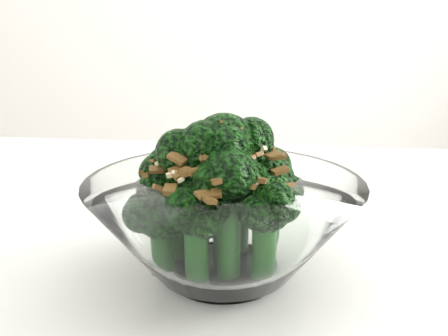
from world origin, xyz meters
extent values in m
cube|color=white|center=(-0.13, -0.06, 0.73)|extent=(1.37, 1.08, 0.04)
cylinder|color=white|center=(-0.25, -0.11, 0.75)|extent=(0.09, 0.09, 0.01)
cylinder|color=#195015|center=(-0.25, -0.11, 0.81)|extent=(0.02, 0.02, 0.09)
sphere|color=#12450D|center=(-0.25, -0.11, 0.86)|extent=(0.05, 0.05, 0.05)
cylinder|color=#195015|center=(-0.23, -0.09, 0.80)|extent=(0.02, 0.02, 0.08)
sphere|color=#12450D|center=(-0.23, -0.09, 0.85)|extent=(0.05, 0.05, 0.05)
cylinder|color=#195015|center=(-0.27, -0.10, 0.80)|extent=(0.02, 0.02, 0.08)
sphere|color=#12450D|center=(-0.27, -0.10, 0.85)|extent=(0.05, 0.05, 0.05)
cylinder|color=#195015|center=(-0.25, -0.13, 0.80)|extent=(0.02, 0.02, 0.07)
sphere|color=#12450D|center=(-0.25, -0.13, 0.85)|extent=(0.05, 0.05, 0.05)
cylinder|color=#195015|center=(-0.21, -0.11, 0.79)|extent=(0.02, 0.02, 0.06)
sphere|color=#12450D|center=(-0.21, -0.11, 0.83)|extent=(0.04, 0.04, 0.04)
cylinder|color=#195015|center=(-0.28, -0.09, 0.79)|extent=(0.02, 0.02, 0.06)
sphere|color=#12450D|center=(-0.28, -0.09, 0.83)|extent=(0.05, 0.05, 0.05)
cylinder|color=#195015|center=(-0.22, -0.14, 0.79)|extent=(0.02, 0.02, 0.05)
sphere|color=#12450D|center=(-0.22, -0.14, 0.83)|extent=(0.04, 0.04, 0.04)
cylinder|color=#195015|center=(-0.27, -0.14, 0.79)|extent=(0.02, 0.02, 0.05)
sphere|color=#12450D|center=(-0.27, -0.14, 0.82)|extent=(0.04, 0.04, 0.04)
cylinder|color=#195015|center=(-0.20, -0.08, 0.78)|extent=(0.02, 0.02, 0.04)
sphere|color=#12450D|center=(-0.20, -0.08, 0.82)|extent=(0.04, 0.04, 0.04)
cylinder|color=#195015|center=(-0.30, -0.12, 0.78)|extent=(0.02, 0.02, 0.04)
sphere|color=#12450D|center=(-0.30, -0.12, 0.81)|extent=(0.04, 0.04, 0.04)
cylinder|color=#195015|center=(-0.24, -0.06, 0.78)|extent=(0.02, 0.02, 0.04)
sphere|color=#12450D|center=(-0.24, -0.06, 0.82)|extent=(0.04, 0.04, 0.04)
cylinder|color=#195015|center=(-0.28, -0.08, 0.79)|extent=(0.02, 0.02, 0.05)
sphere|color=#12450D|center=(-0.28, -0.08, 0.83)|extent=(0.05, 0.05, 0.05)
cylinder|color=#195015|center=(-0.28, -0.08, 0.79)|extent=(0.02, 0.02, 0.06)
sphere|color=#12450D|center=(-0.28, -0.08, 0.83)|extent=(0.04, 0.04, 0.04)
cube|color=olive|center=(-0.27, -0.17, 0.84)|extent=(0.01, 0.02, 0.00)
cube|color=olive|center=(-0.25, -0.12, 0.88)|extent=(0.01, 0.01, 0.01)
cube|color=olive|center=(-0.28, -0.07, 0.85)|extent=(0.02, 0.02, 0.01)
cube|color=olive|center=(-0.21, -0.07, 0.85)|extent=(0.01, 0.01, 0.01)
cube|color=olive|center=(-0.26, -0.16, 0.84)|extent=(0.01, 0.01, 0.01)
cube|color=olive|center=(-0.28, -0.13, 0.85)|extent=(0.01, 0.02, 0.01)
cube|color=olive|center=(-0.21, -0.15, 0.84)|extent=(0.02, 0.01, 0.01)
cube|color=olive|center=(-0.27, -0.06, 0.85)|extent=(0.01, 0.01, 0.01)
cube|color=olive|center=(-0.30, -0.13, 0.84)|extent=(0.01, 0.01, 0.01)
cube|color=olive|center=(-0.26, -0.13, 0.86)|extent=(0.01, 0.01, 0.01)
cube|color=olive|center=(-0.27, -0.08, 0.86)|extent=(0.02, 0.01, 0.01)
cube|color=olive|center=(-0.25, -0.10, 0.88)|extent=(0.01, 0.02, 0.01)
cube|color=olive|center=(-0.26, -0.16, 0.85)|extent=(0.01, 0.02, 0.01)
cube|color=olive|center=(-0.21, -0.12, 0.86)|extent=(0.01, 0.01, 0.01)
cube|color=olive|center=(-0.23, -0.16, 0.85)|extent=(0.01, 0.02, 0.01)
cube|color=olive|center=(-0.30, -0.11, 0.84)|extent=(0.01, 0.01, 0.00)
cube|color=olive|center=(-0.25, -0.07, 0.86)|extent=(0.02, 0.02, 0.01)
cube|color=olive|center=(-0.28, -0.13, 0.86)|extent=(0.02, 0.01, 0.01)
cube|color=olive|center=(-0.21, -0.11, 0.86)|extent=(0.01, 0.01, 0.01)
cube|color=olive|center=(-0.22, -0.09, 0.87)|extent=(0.01, 0.02, 0.01)
cube|color=olive|center=(-0.28, -0.09, 0.86)|extent=(0.02, 0.01, 0.01)
cube|color=olive|center=(-0.27, -0.16, 0.84)|extent=(0.02, 0.01, 0.01)
cube|color=olive|center=(-0.26, -0.14, 0.86)|extent=(0.01, 0.01, 0.01)
cube|color=olive|center=(-0.31, -0.10, 0.84)|extent=(0.01, 0.02, 0.01)
cube|color=olive|center=(-0.21, -0.07, 0.84)|extent=(0.01, 0.01, 0.00)
cube|color=olive|center=(-0.23, -0.15, 0.85)|extent=(0.01, 0.01, 0.01)
cube|color=olive|center=(-0.24, -0.14, 0.86)|extent=(0.01, 0.02, 0.01)
cube|color=olive|center=(-0.28, -0.14, 0.85)|extent=(0.01, 0.01, 0.00)
cube|color=olive|center=(-0.27, -0.06, 0.85)|extent=(0.01, 0.02, 0.01)
cube|color=olive|center=(-0.24, -0.05, 0.84)|extent=(0.02, 0.02, 0.01)
cube|color=olive|center=(-0.31, -0.09, 0.84)|extent=(0.01, 0.01, 0.01)
cube|color=olive|center=(-0.30, -0.09, 0.85)|extent=(0.02, 0.02, 0.01)
cube|color=olive|center=(-0.21, -0.13, 0.86)|extent=(0.01, 0.01, 0.01)
cube|color=olive|center=(-0.21, -0.12, 0.86)|extent=(0.01, 0.01, 0.01)
cube|color=olive|center=(-0.21, -0.14, 0.85)|extent=(0.01, 0.01, 0.01)
cube|color=olive|center=(-0.29, -0.14, 0.84)|extent=(0.01, 0.02, 0.00)
cube|color=olive|center=(-0.23, -0.08, 0.87)|extent=(0.02, 0.01, 0.01)
cube|color=olive|center=(-0.23, -0.14, 0.86)|extent=(0.01, 0.02, 0.01)
cube|color=olive|center=(-0.23, -0.07, 0.85)|extent=(0.02, 0.01, 0.01)
cube|color=olive|center=(-0.22, -0.06, 0.84)|extent=(0.01, 0.01, 0.01)
cube|color=olive|center=(-0.23, -0.12, 0.88)|extent=(0.02, 0.02, 0.01)
cube|color=olive|center=(-0.26, -0.11, 0.88)|extent=(0.02, 0.02, 0.01)
cube|color=olive|center=(-0.24, -0.14, 0.86)|extent=(0.01, 0.01, 0.01)
cube|color=olive|center=(-0.25, -0.11, 0.88)|extent=(0.01, 0.01, 0.01)
cube|color=olive|center=(-0.27, -0.13, 0.86)|extent=(0.01, 0.01, 0.01)
cube|color=olive|center=(-0.24, -0.10, 0.88)|extent=(0.01, 0.01, 0.01)
cube|color=olive|center=(-0.27, -0.14, 0.85)|extent=(0.02, 0.01, 0.01)
cube|color=olive|center=(-0.27, -0.08, 0.86)|extent=(0.01, 0.01, 0.01)
cube|color=beige|center=(-0.29, -0.09, 0.86)|extent=(0.01, 0.01, 0.00)
cube|color=beige|center=(-0.29, -0.13, 0.85)|extent=(0.01, 0.01, 0.00)
cube|color=beige|center=(-0.28, -0.11, 0.86)|extent=(0.01, 0.01, 0.00)
cube|color=beige|center=(-0.28, -0.14, 0.85)|extent=(0.01, 0.01, 0.00)
cube|color=beige|center=(-0.22, -0.12, 0.86)|extent=(0.01, 0.01, 0.01)
cube|color=beige|center=(-0.23, -0.10, 0.87)|extent=(0.00, 0.00, 0.00)
cube|color=beige|center=(-0.23, -0.16, 0.85)|extent=(0.00, 0.00, 0.00)
cube|color=beige|center=(-0.27, -0.06, 0.84)|extent=(0.01, 0.01, 0.00)
cube|color=beige|center=(-0.24, -0.08, 0.87)|extent=(0.01, 0.01, 0.00)
cube|color=beige|center=(-0.22, -0.11, 0.87)|extent=(0.01, 0.01, 0.00)
cube|color=beige|center=(-0.30, -0.10, 0.85)|extent=(0.01, 0.01, 0.01)
cube|color=beige|center=(-0.24, -0.10, 0.88)|extent=(0.01, 0.01, 0.01)
cube|color=beige|center=(-0.26, -0.12, 0.87)|extent=(0.01, 0.01, 0.00)
cube|color=beige|center=(-0.29, -0.13, 0.85)|extent=(0.00, 0.00, 0.00)
cube|color=beige|center=(-0.27, -0.08, 0.86)|extent=(0.01, 0.01, 0.01)
camera|label=1|loc=(-0.30, -0.48, 0.95)|focal=40.00mm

